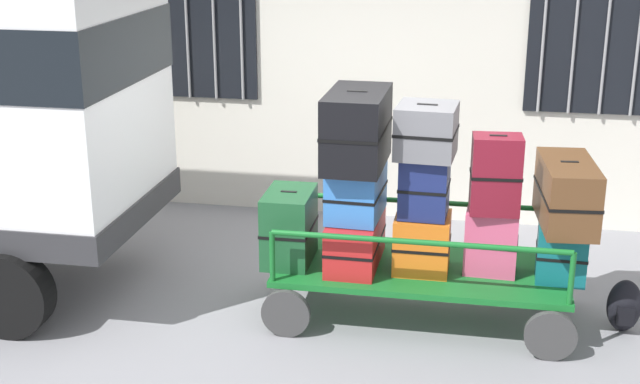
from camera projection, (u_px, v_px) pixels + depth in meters
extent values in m
plane|color=gray|center=(329.00, 305.00, 7.49)|extent=(40.00, 40.00, 0.00)
cube|color=black|center=(202.00, 28.00, 9.32)|extent=(1.20, 0.04, 1.50)
cylinder|color=gray|center=(160.00, 27.00, 9.37)|extent=(0.03, 0.03, 1.50)
cylinder|color=gray|center=(187.00, 28.00, 9.31)|extent=(0.03, 0.03, 1.50)
cylinder|color=gray|center=(214.00, 29.00, 9.26)|extent=(0.03, 0.03, 1.50)
cylinder|color=gray|center=(241.00, 30.00, 9.21)|extent=(0.03, 0.03, 1.50)
cube|color=black|center=(590.00, 38.00, 8.62)|extent=(1.20, 0.04, 1.50)
cylinder|color=gray|center=(543.00, 38.00, 8.66)|extent=(0.03, 0.03, 1.50)
cylinder|color=gray|center=(575.00, 39.00, 8.61)|extent=(0.03, 0.03, 1.50)
cylinder|color=gray|center=(606.00, 39.00, 8.55)|extent=(0.03, 0.03, 1.50)
cylinder|color=gray|center=(639.00, 40.00, 8.50)|extent=(0.03, 0.03, 1.50)
cylinder|color=black|center=(9.00, 294.00, 6.87)|extent=(0.70, 0.22, 0.70)
cube|color=#146023|center=(421.00, 271.00, 7.14)|extent=(2.34, 1.02, 0.05)
cylinder|color=#383838|center=(551.00, 336.00, 6.54)|extent=(0.39, 0.06, 0.39)
cylinder|color=#383838|center=(543.00, 279.00, 7.53)|extent=(0.39, 0.06, 0.39)
cylinder|color=#383838|center=(286.00, 313.00, 6.90)|extent=(0.39, 0.06, 0.39)
cylinder|color=#383838|center=(312.00, 262.00, 7.89)|extent=(0.39, 0.06, 0.39)
cylinder|color=#146023|center=(572.00, 279.00, 6.43)|extent=(0.04, 0.04, 0.41)
cylinder|color=#146023|center=(562.00, 233.00, 7.31)|extent=(0.04, 0.04, 0.41)
cylinder|color=#146023|center=(272.00, 257.00, 6.83)|extent=(0.04, 0.04, 0.41)
cylinder|color=#146023|center=(298.00, 216.00, 7.71)|extent=(0.04, 0.04, 0.41)
cylinder|color=#146023|center=(418.00, 242.00, 6.57)|extent=(2.26, 0.04, 0.04)
cylinder|color=#146023|center=(427.00, 202.00, 7.44)|extent=(2.26, 0.04, 0.04)
cube|color=#194C28|center=(289.00, 226.00, 7.20)|extent=(0.38, 0.59, 0.60)
cube|color=black|center=(289.00, 226.00, 7.20)|extent=(0.39, 0.60, 0.02)
cube|color=black|center=(289.00, 193.00, 7.10)|extent=(0.13, 0.03, 0.02)
cube|color=#B21E1E|center=(355.00, 240.00, 7.16)|extent=(0.40, 0.80, 0.41)
cube|color=black|center=(355.00, 240.00, 7.16)|extent=(0.41, 0.81, 0.02)
cube|color=black|center=(356.00, 217.00, 7.10)|extent=(0.14, 0.03, 0.02)
cube|color=#3372C6|center=(356.00, 191.00, 7.04)|extent=(0.43, 0.64, 0.43)
cube|color=black|center=(356.00, 191.00, 7.04)|extent=(0.44, 0.65, 0.02)
cube|color=black|center=(357.00, 166.00, 6.97)|extent=(0.14, 0.04, 0.02)
cube|color=black|center=(357.00, 129.00, 6.87)|extent=(0.46, 0.85, 0.59)
cube|color=black|center=(357.00, 129.00, 6.87)|extent=(0.47, 0.86, 0.02)
cube|color=black|center=(357.00, 92.00, 6.77)|extent=(0.16, 0.03, 0.02)
cube|color=orange|center=(422.00, 243.00, 7.04)|extent=(0.44, 0.44, 0.46)
cube|color=black|center=(422.00, 243.00, 7.04)|extent=(0.45, 0.45, 0.02)
cube|color=black|center=(423.00, 216.00, 6.97)|extent=(0.15, 0.03, 0.02)
cube|color=navy|center=(424.00, 185.00, 6.91)|extent=(0.39, 0.42, 0.48)
cube|color=black|center=(424.00, 185.00, 6.91)|extent=(0.40, 0.43, 0.02)
cube|color=black|center=(426.00, 157.00, 6.83)|extent=(0.13, 0.03, 0.02)
cube|color=slate|center=(426.00, 131.00, 6.74)|extent=(0.48, 0.51, 0.41)
cube|color=black|center=(426.00, 131.00, 6.74)|extent=(0.49, 0.52, 0.02)
cube|color=black|center=(427.00, 105.00, 6.68)|extent=(0.16, 0.04, 0.02)
cube|color=#CC4C72|center=(491.00, 241.00, 6.99)|extent=(0.42, 0.34, 0.52)
cube|color=black|center=(491.00, 241.00, 6.99)|extent=(0.44, 0.35, 0.02)
cube|color=black|center=(493.00, 211.00, 6.91)|extent=(0.14, 0.04, 0.02)
cube|color=maroon|center=(496.00, 175.00, 6.75)|extent=(0.40, 0.30, 0.62)
cube|color=black|center=(496.00, 175.00, 6.75)|extent=(0.41, 0.31, 0.02)
cube|color=black|center=(498.00, 136.00, 6.65)|extent=(0.13, 0.04, 0.02)
cube|color=#0F5960|center=(562.00, 252.00, 6.88)|extent=(0.39, 0.41, 0.44)
cube|color=black|center=(562.00, 252.00, 6.88)|extent=(0.40, 0.42, 0.02)
cube|color=black|center=(564.00, 226.00, 6.81)|extent=(0.13, 0.04, 0.02)
cube|color=brown|center=(567.00, 193.00, 6.74)|extent=(0.46, 0.89, 0.50)
cube|color=black|center=(567.00, 193.00, 6.74)|extent=(0.47, 0.90, 0.02)
cube|color=black|center=(570.00, 163.00, 6.67)|extent=(0.14, 0.04, 0.02)
ellipsoid|color=black|center=(624.00, 306.00, 6.97)|extent=(0.27, 0.19, 0.44)
cube|color=black|center=(625.00, 316.00, 6.90)|extent=(0.14, 0.06, 0.15)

